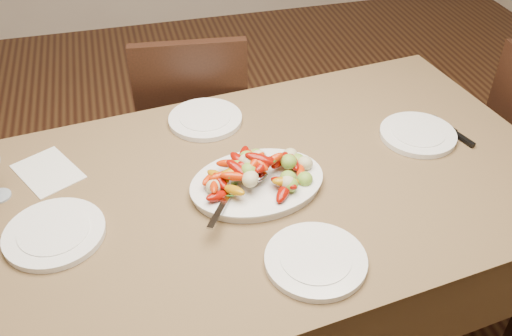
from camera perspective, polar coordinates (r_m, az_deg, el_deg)
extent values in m
cube|color=brown|center=(1.95, 0.00, -10.20)|extent=(1.95, 1.25, 0.76)
ellipsoid|color=white|center=(1.66, 0.12, -1.69)|extent=(0.42, 0.33, 0.02)
cylinder|color=white|center=(1.61, -19.50, -6.20)|extent=(0.27, 0.27, 0.02)
cylinder|color=white|center=(1.94, 15.88, 3.23)|extent=(0.25, 0.25, 0.02)
cylinder|color=white|center=(1.95, -5.09, 4.86)|extent=(0.25, 0.25, 0.02)
cylinder|color=white|center=(1.46, 5.98, -9.19)|extent=(0.26, 0.26, 0.02)
cube|color=silver|center=(1.84, -20.10, -0.33)|extent=(0.23, 0.26, 0.00)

